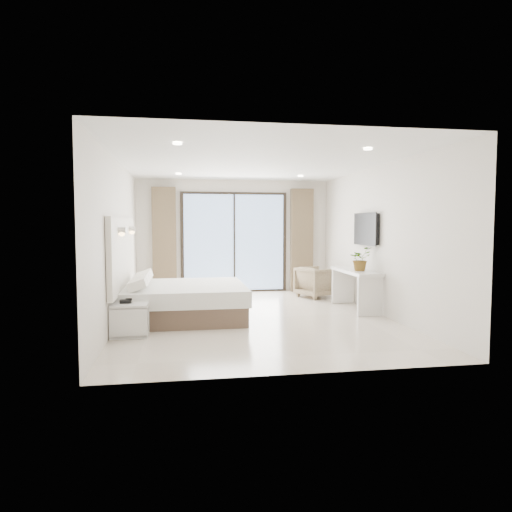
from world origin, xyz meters
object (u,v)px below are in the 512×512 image
(console_desk, at_px, (356,281))
(armchair, at_px, (317,281))
(nightstand, at_px, (130,320))
(bed, at_px, (182,301))

(console_desk, relative_size, armchair, 2.03)
(nightstand, height_order, console_desk, console_desk)
(bed, height_order, nightstand, bed)
(bed, bearing_deg, armchair, 31.51)
(bed, height_order, console_desk, console_desk)
(bed, xyz_separation_m, console_desk, (3.29, 0.30, 0.25))
(bed, relative_size, nightstand, 3.99)
(bed, distance_m, armchair, 3.51)
(console_desk, bearing_deg, nightstand, -159.98)
(console_desk, bearing_deg, bed, -174.84)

